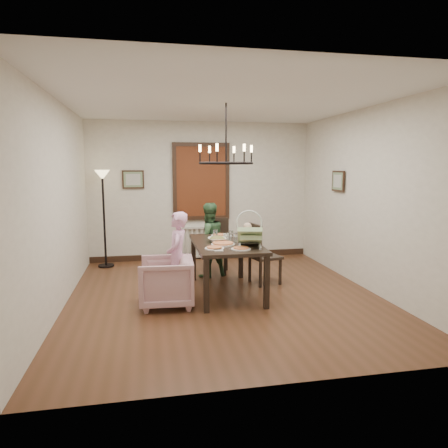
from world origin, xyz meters
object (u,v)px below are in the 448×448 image
object	(u,v)px
chair_far	(216,246)
armchair	(166,282)
seated_man	(208,246)
drinking_glass	(234,238)
baby_bouncer	(250,234)
floor_lamp	(104,220)
dining_table	(226,248)
elderly_woman	(178,265)
chair_right	(265,253)

from	to	relation	value
chair_far	armchair	size ratio (longest dim) A/B	1.34
seated_man	drinking_glass	size ratio (longest dim) A/B	7.15
chair_far	baby_bouncer	bearing A→B (deg)	-66.10
seated_man	floor_lamp	xyz separation A→B (m)	(-1.83, 1.05, 0.37)
dining_table	elderly_woman	size ratio (longest dim) A/B	1.57
chair_far	drinking_glass	bearing A→B (deg)	-71.29
chair_right	drinking_glass	xyz separation A→B (m)	(-0.61, -0.45, 0.35)
elderly_woman	chair_right	bearing A→B (deg)	123.03
elderly_woman	seated_man	distance (m)	1.35
chair_far	elderly_woman	size ratio (longest dim) A/B	0.93
armchair	baby_bouncer	xyz separation A→B (m)	(1.18, 0.01, 0.62)
seated_man	chair_right	bearing A→B (deg)	127.82
dining_table	armchair	size ratio (longest dim) A/B	2.27
dining_table	armchair	xyz separation A→B (m)	(-0.91, -0.39, -0.36)
baby_bouncer	floor_lamp	xyz separation A→B (m)	(-2.22, 2.40, -0.06)
dining_table	elderly_woman	xyz separation A→B (m)	(-0.74, -0.23, -0.16)
chair_far	floor_lamp	bearing A→B (deg)	173.08
chair_far	armchair	bearing A→B (deg)	-105.63
baby_bouncer	elderly_woman	bearing A→B (deg)	-173.63
elderly_woman	seated_man	xyz separation A→B (m)	(0.62, 1.20, 0.00)
chair_far	chair_right	xyz separation A→B (m)	(0.67, -0.81, 0.01)
dining_table	seated_man	bearing A→B (deg)	97.41
elderly_woman	baby_bouncer	bearing A→B (deg)	92.12
dining_table	baby_bouncer	xyz separation A→B (m)	(0.27, -0.38, 0.26)
chair_far	dining_table	bearing A→B (deg)	-76.47
seated_man	baby_bouncer	size ratio (longest dim) A/B	1.97
baby_bouncer	dining_table	bearing A→B (deg)	139.74
chair_right	chair_far	bearing A→B (deg)	27.05
dining_table	chair_right	size ratio (longest dim) A/B	1.65
chair_right	elderly_woman	bearing A→B (deg)	99.59
drinking_glass	baby_bouncer	bearing A→B (deg)	-62.60
chair_far	drinking_glass	size ratio (longest dim) A/B	6.59
elderly_woman	drinking_glass	xyz separation A→B (m)	(0.85, 0.16, 0.32)
drinking_glass	floor_lamp	bearing A→B (deg)	134.48
dining_table	floor_lamp	distance (m)	2.82
dining_table	elderly_woman	world-z (taller)	elderly_woman
elderly_woman	drinking_glass	size ratio (longest dim) A/B	7.10
chair_far	seated_man	size ratio (longest dim) A/B	0.92
armchair	drinking_glass	xyz separation A→B (m)	(1.02, 0.31, 0.52)
dining_table	chair_right	bearing A→B (deg)	27.61
baby_bouncer	drinking_glass	bearing A→B (deg)	132.19
baby_bouncer	armchair	bearing A→B (deg)	-164.95
chair_right	dining_table	bearing A→B (deg)	104.34
dining_table	floor_lamp	xyz separation A→B (m)	(-1.95, 2.02, 0.21)
elderly_woman	floor_lamp	distance (m)	2.58
dining_table	chair_right	world-z (taller)	chair_right
dining_table	drinking_glass	size ratio (longest dim) A/B	11.16
floor_lamp	baby_bouncer	bearing A→B (deg)	-47.28
armchair	seated_man	size ratio (longest dim) A/B	0.69
baby_bouncer	chair_right	bearing A→B (deg)	73.77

